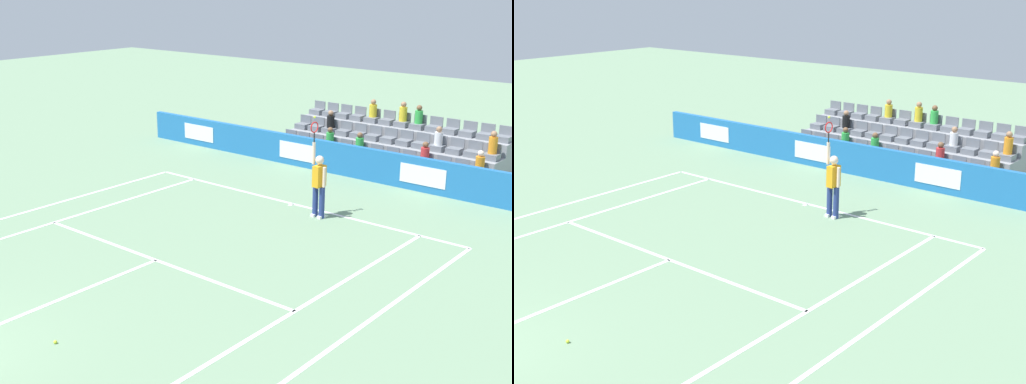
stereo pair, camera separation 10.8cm
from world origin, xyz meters
The scene contains 12 objects.
line_baseline centered at (0.00, -11.89, 0.00)m, with size 10.97×0.10×0.01m, color white.
line_service centered at (0.00, -6.40, 0.00)m, with size 8.23×0.10×0.01m, color white.
line_centre_service centered at (0.00, -3.20, 0.00)m, with size 0.10×6.40×0.01m, color white.
line_singles_sideline_left centered at (4.12, -5.95, 0.00)m, with size 0.10×11.89×0.01m, color white.
line_singles_sideline_right centered at (-4.12, -5.95, 0.00)m, with size 0.10×11.89×0.01m, color white.
line_doubles_sideline_left centered at (5.49, -5.95, 0.00)m, with size 0.10×11.89×0.01m, color white.
line_doubles_sideline_right centered at (-5.49, -5.95, 0.00)m, with size 0.10×11.89×0.01m, color white.
line_centre_mark centered at (0.00, -11.79, 0.00)m, with size 0.10×0.20×0.01m, color white.
sponsor_barrier centered at (0.00, -15.48, 0.54)m, with size 19.34×0.22×1.08m.
tennis_player centered at (-1.23, -11.41, 0.99)m, with size 0.52×0.38×2.85m.
stadium_stand centered at (-0.01, -17.79, 0.55)m, with size 8.06×2.85×2.17m.
loose_tennis_ball centered at (-1.47, -2.56, 0.03)m, with size 0.07×0.07×0.07m, color #D1E533.
Camera 2 is at (-11.55, 3.67, 6.47)m, focal length 48.17 mm.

